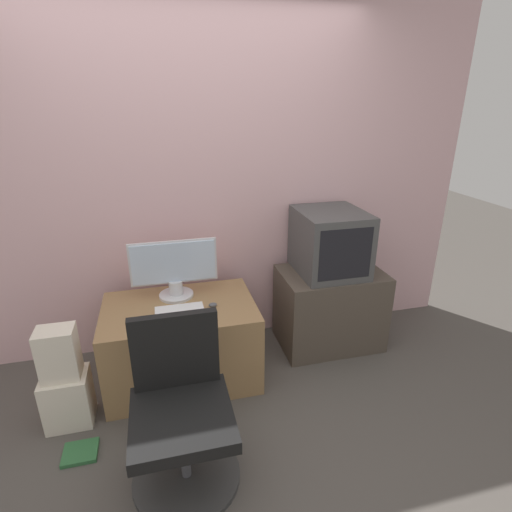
% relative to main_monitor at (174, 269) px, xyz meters
% --- Properties ---
extents(ground_plane, '(12.00, 12.00, 0.00)m').
position_rel_main_monitor_xyz_m(ground_plane, '(0.19, -0.98, -0.78)').
color(ground_plane, '#4C4742').
extents(wall_back, '(4.40, 0.05, 2.60)m').
position_rel_main_monitor_xyz_m(wall_back, '(0.19, 0.35, 0.52)').
color(wall_back, beige).
rests_on(wall_back, ground_plane).
extents(desk, '(1.03, 0.67, 0.57)m').
position_rel_main_monitor_xyz_m(desk, '(0.01, -0.15, -0.49)').
color(desk, '#937047').
rests_on(desk, ground_plane).
extents(side_stand, '(0.80, 0.52, 0.63)m').
position_rel_main_monitor_xyz_m(side_stand, '(1.19, 0.00, -0.47)').
color(side_stand, '#4C4238').
rests_on(side_stand, ground_plane).
extents(main_monitor, '(0.60, 0.24, 0.42)m').
position_rel_main_monitor_xyz_m(main_monitor, '(0.00, 0.00, 0.00)').
color(main_monitor, silver).
rests_on(main_monitor, desk).
extents(keyboard, '(0.32, 0.13, 0.01)m').
position_rel_main_monitor_xyz_m(keyboard, '(0.01, -0.21, -0.20)').
color(keyboard, white).
rests_on(keyboard, desk).
extents(mouse, '(0.06, 0.04, 0.03)m').
position_rel_main_monitor_xyz_m(mouse, '(0.23, -0.22, -0.19)').
color(mouse, '#4C4C51').
rests_on(mouse, desk).
extents(crt_tv, '(0.48, 0.54, 0.48)m').
position_rel_main_monitor_xyz_m(crt_tv, '(1.17, 0.03, 0.09)').
color(crt_tv, '#474747').
rests_on(crt_tv, side_stand).
extents(office_chair, '(0.56, 0.56, 0.87)m').
position_rel_main_monitor_xyz_m(office_chair, '(-0.05, -0.96, -0.41)').
color(office_chair, '#333333').
rests_on(office_chair, ground_plane).
extents(cardboard_box_lower, '(0.27, 0.23, 0.34)m').
position_rel_main_monitor_xyz_m(cardboard_box_lower, '(-0.71, -0.42, -0.61)').
color(cardboard_box_lower, beige).
rests_on(cardboard_box_lower, ground_plane).
extents(cardboard_box_upper, '(0.21, 0.16, 0.32)m').
position_rel_main_monitor_xyz_m(cardboard_box_upper, '(-0.71, -0.42, -0.28)').
color(cardboard_box_upper, beige).
rests_on(cardboard_box_upper, cardboard_box_lower).
extents(book, '(0.19, 0.17, 0.02)m').
position_rel_main_monitor_xyz_m(book, '(-0.62, -0.71, -0.77)').
color(book, '#2D6638').
rests_on(book, ground_plane).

